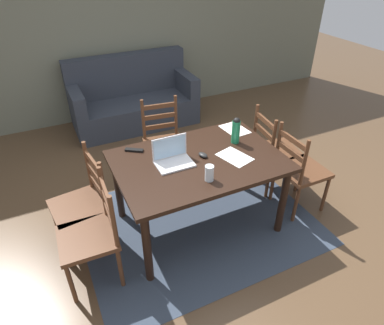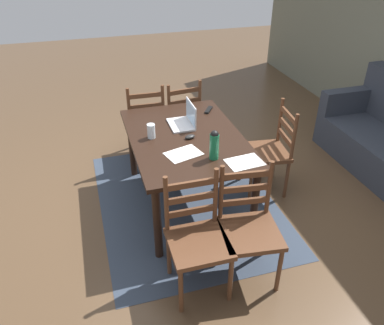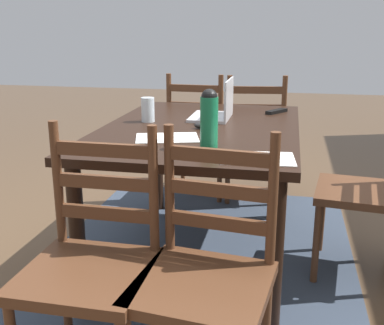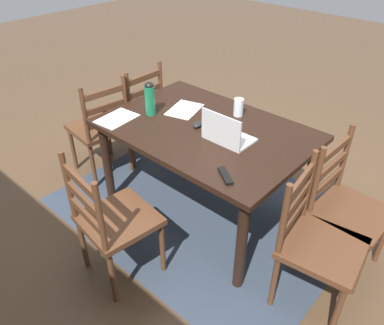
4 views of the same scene
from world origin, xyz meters
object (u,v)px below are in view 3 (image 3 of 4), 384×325
Objects in this scene: chair_left_near at (199,137)px; laptop at (218,109)px; chair_left_far at (254,139)px; chair_right_far at (206,278)px; water_bottle at (209,118)px; tv_remote at (277,111)px; drinking_glass at (148,110)px; chair_right_near at (91,266)px; dining_table at (201,143)px; computer_mouse at (204,125)px; chair_far_head at (369,191)px.

laptop reaches higher than chair_left_near.
chair_right_far is at bearing -0.01° from chair_left_far.
water_bottle is at bearing -3.54° from chair_left_far.
laptop is at bearing -108.44° from tv_remote.
drinking_glass is 0.81m from tv_remote.
chair_right_near is at bearing 5.61° from drinking_glass.
chair_right_far is 1.27m from drinking_glass.
water_bottle is (1.48, 0.32, 0.44)m from chair_left_near.
water_bottle is (0.45, 0.12, 0.23)m from dining_table.
computer_mouse is (0.05, 0.02, 0.11)m from dining_table.
tv_remote is at bearing 46.53° from chair_left_near.
water_bottle is 0.97m from tv_remote.
chair_right_near is 9.50× the size of computer_mouse.
laptop reaches higher than chair_far_head.
chair_right_near is 1.00× the size of chair_right_far.
laptop is (-1.26, 0.26, 0.36)m from chair_right_near.
chair_left_near is at bearing -133.65° from chair_far_head.
chair_left_far is 2.96× the size of laptop.
water_bottle reaches higher than chair_left_near.
computer_mouse is (-0.98, 0.23, 0.32)m from chair_right_near.
chair_far_head is 9.50× the size of computer_mouse.
computer_mouse is at bearing 11.94° from chair_left_near.
chair_left_near is 0.87m from tv_remote.
dining_table is 1.08m from chair_left_near.
dining_table is 11.02× the size of drinking_glass.
chair_left_far is 1.15m from computer_mouse.
dining_table is 1.57× the size of chair_left_far.
drinking_glass is 0.80× the size of tv_remote.
chair_right_far is 2.07m from chair_left_far.
dining_table is 8.77× the size of tv_remote.
dining_table is at bearing -90.33° from chair_far_head.
drinking_glass is at bearing -65.59° from laptop.
chair_right_far is 2.96× the size of laptop.
chair_left_near is at bearing 170.47° from tv_remote.
chair_left_near reaches higher than dining_table.
laptop is at bearing -173.16° from chair_right_far.
tv_remote is at bearing 164.14° from water_bottle.
chair_far_head is 1.23m from chair_right_far.
drinking_glass is (0.97, -0.11, 0.37)m from chair_left_near.
chair_far_head is 0.93m from laptop.
tv_remote is at bearing 173.51° from chair_right_far.
drinking_glass is at bearing -28.18° from chair_left_far.
dining_table is 1.08m from chair_right_near.
chair_far_head is at bearing 32.91° from chair_left_far.
chair_far_head reaches higher than tv_remote.
chair_right_far is 1.55m from tv_remote.
chair_left_near is 1.00× the size of chair_right_near.
dining_table is 1.57× the size of chair_far_head.
chair_right_far is 0.74m from water_bottle.
dining_table is 0.62m from tv_remote.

